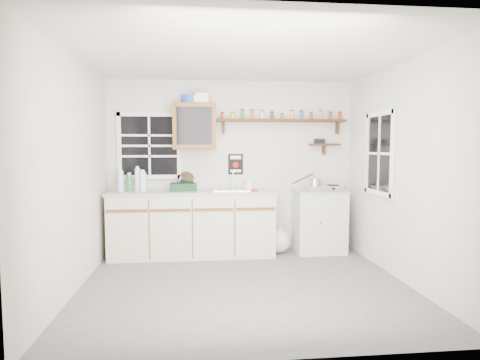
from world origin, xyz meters
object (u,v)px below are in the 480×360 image
(right_cabinet, at_px, (319,221))
(dish_rack, at_px, (184,185))
(spice_shelf, at_px, (282,120))
(main_cabinet, at_px, (193,223))
(hotplate, at_px, (324,188))
(upper_cabinet, at_px, (194,126))

(right_cabinet, bearing_deg, dish_rack, 179.33)
(spice_shelf, bearing_deg, main_cabinet, -170.80)
(spice_shelf, xyz_separation_m, hotplate, (0.58, -0.21, -0.99))
(hotplate, bearing_deg, right_cabinet, 156.30)
(main_cabinet, bearing_deg, dish_rack, 157.27)
(right_cabinet, bearing_deg, spice_shelf, 160.17)
(upper_cabinet, bearing_deg, right_cabinet, -3.76)
(main_cabinet, height_order, upper_cabinet, upper_cabinet)
(upper_cabinet, bearing_deg, dish_rack, -147.45)
(main_cabinet, distance_m, hotplate, 1.96)
(upper_cabinet, height_order, hotplate, upper_cabinet)
(right_cabinet, bearing_deg, hotplate, -17.74)
(main_cabinet, distance_m, right_cabinet, 1.84)
(main_cabinet, relative_size, upper_cabinet, 3.55)
(right_cabinet, relative_size, dish_rack, 2.36)
(upper_cabinet, relative_size, dish_rack, 1.68)
(dish_rack, relative_size, hotplate, 0.69)
(spice_shelf, relative_size, dish_rack, 4.95)
(main_cabinet, distance_m, dish_rack, 0.56)
(dish_rack, bearing_deg, main_cabinet, -29.98)
(spice_shelf, bearing_deg, upper_cabinet, -176.91)
(dish_rack, bearing_deg, upper_cabinet, 25.30)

